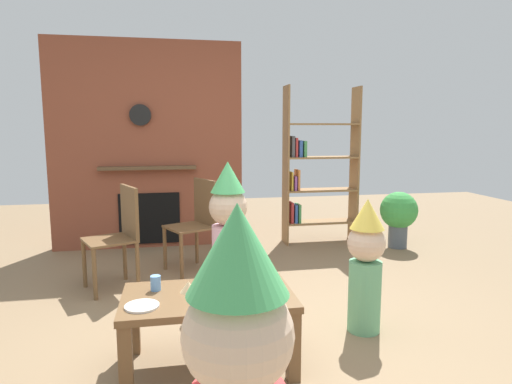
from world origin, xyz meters
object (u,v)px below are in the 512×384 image
Objects in this scene: paper_cup_far_left at (260,279)px; paper_plate_rear at (142,306)px; coffee_table at (208,307)px; paper_plate_front at (238,297)px; child_in_pink at (366,262)px; paper_cup_near_right at (156,283)px; child_by_the_chairs at (228,226)px; dining_chair_middle at (197,219)px; bookshelf at (315,171)px; paper_cup_near_left at (273,289)px; paper_cup_center at (245,274)px; dining_chair_left at (120,231)px; potted_plant_tall at (399,214)px; birthday_cake_slice at (188,287)px.

paper_plate_rear is at bearing -165.63° from paper_cup_far_left.
paper_plate_front is at bearing -31.22° from coffee_table.
paper_plate_front is at bearing 7.68° from child_in_pink.
paper_cup_near_right reaches higher than coffee_table.
paper_cup_far_left is 1.03m from child_by_the_chairs.
coffee_table is 1.06× the size of child_in_pink.
child_in_pink reaches higher than dining_chair_middle.
bookshelf reaches higher than paper_cup_near_left.
paper_cup_center is 1.01× the size of paper_cup_far_left.
dining_chair_middle is (0.04, 1.86, 0.15)m from coffee_table.
paper_cup_far_left is 0.71m from paper_plate_rear.
bookshelf reaches higher than paper_plate_rear.
paper_cup_center is 0.12× the size of dining_chair_left.
paper_cup_center is 0.86m from child_in_pink.
paper_cup_near_left is 0.70m from paper_cup_near_right.
bookshelf is at bearing 154.49° from potted_plant_tall.
coffee_table is 9.96× the size of paper_cup_near_left.
birthday_cake_slice is 0.11× the size of dining_chair_left.
coffee_table is at bearing -119.42° from bookshelf.
paper_plate_front is 0.31m from birthday_cake_slice.
dining_chair_left is at bearing -165.66° from potted_plant_tall.
paper_cup_far_left is (-1.19, -2.63, -0.38)m from bookshelf.
paper_plate_front is 1.96m from dining_chair_middle.
birthday_cake_slice is at bearing 34.72° from paper_plate_rear.
paper_plate_front is 0.32× the size of potted_plant_tall.
paper_cup_near_right reaches higher than birthday_cake_slice.
dining_chair_left reaches higher than potted_plant_tall.
bookshelf is 2.86× the size of potted_plant_tall.
paper_cup_near_left is at bearing 18.42° from child_by_the_chairs.
bookshelf is 2.11× the size of dining_chair_left.
birthday_cake_slice is 0.15× the size of potted_plant_tall.
paper_cup_far_left is 1.09× the size of birthday_cake_slice.
paper_cup_near_left reaches higher than paper_plate_rear.
coffee_table is at bearing -145.88° from paper_cup_center.
paper_cup_far_left is 0.12× the size of dining_chair_left.
potted_plant_tall is at bearing -25.51° from bookshelf.
coffee_table is 1.61m from dining_chair_left.
paper_cup_near_right is at bearing 160.55° from paper_cup_near_left.
child_in_pink is at bearing 122.36° from dining_chair_left.
birthday_cake_slice is at bearing 154.62° from coffee_table.
dining_chair_middle is at bearing 98.80° from paper_cup_far_left.
potted_plant_tall reaches higher than paper_cup_near_left.
child_by_the_chairs is at bearing 79.20° from dining_chair_middle.
bookshelf reaches higher than coffee_table.
child_by_the_chairs is (-0.07, 1.02, 0.10)m from paper_cup_far_left.
paper_cup_near_right is 0.10× the size of child_in_pink.
birthday_cake_slice is at bearing -19.38° from paper_cup_near_right.
paper_cup_near_right is at bearing -141.87° from potted_plant_tall.
child_in_pink is (1.40, 0.15, 0.00)m from paper_cup_near_right.
potted_plant_tall is at bearing 46.22° from paper_plate_front.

